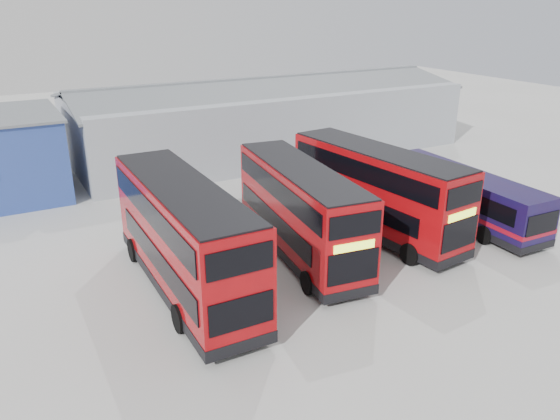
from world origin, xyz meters
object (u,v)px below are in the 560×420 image
object	(u,v)px
maintenance_shed	(266,118)
double_decker_left	(184,239)
double_decker_centre	(300,212)
double_decker_right	(376,192)
single_decker_blue	(462,197)

from	to	relation	value
maintenance_shed	double_decker_left	xyz separation A→B (m)	(-13.66, -19.01, -0.25)
double_decker_centre	double_decker_right	xyz separation A→B (m)	(4.77, 0.40, 0.07)
double_decker_left	double_decker_centre	bearing A→B (deg)	-172.90
double_decker_left	double_decker_right	size ratio (longest dim) A/B	1.03
maintenance_shed	double_decker_right	world-z (taller)	maintenance_shed
maintenance_shed	double_decker_left	distance (m)	23.41
double_decker_right	double_decker_left	bearing A→B (deg)	-179.97
double_decker_centre	double_decker_right	bearing A→B (deg)	11.92
double_decker_left	single_decker_blue	xyz separation A→B (m)	(15.92, 0.12, -0.97)
single_decker_blue	double_decker_right	bearing A→B (deg)	-8.55
double_decker_left	double_decker_right	xyz separation A→B (m)	(10.70, 1.09, -0.10)
single_decker_blue	double_decker_left	bearing A→B (deg)	2.47
double_decker_centre	double_decker_right	world-z (taller)	double_decker_right
maintenance_shed	single_decker_blue	size ratio (longest dim) A/B	2.93
double_decker_left	double_decker_centre	size ratio (longest dim) A/B	1.06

